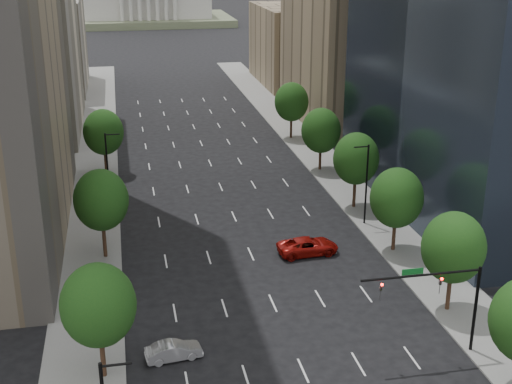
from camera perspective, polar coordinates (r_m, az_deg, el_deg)
sidewalk_left at (r=76.84m, az=-13.31°, el=-2.76°), size 6.00×200.00×0.15m
sidewalk_right at (r=81.39m, az=9.01°, el=-1.14°), size 6.00×200.00×0.15m
midrise_cream_left at (r=115.37m, az=-18.36°, el=13.30°), size 14.00×30.00×35.00m
filler_left at (r=148.98m, az=-16.64°, el=11.49°), size 14.00×26.00×18.00m
parking_tan_right at (r=117.73m, az=7.14°, el=13.02°), size 14.00×30.00×30.00m
filler_right at (r=150.08m, az=3.05°, el=11.95°), size 14.00×26.00×16.00m
tree_right_1 at (r=58.44m, az=15.88°, el=-4.40°), size 5.20×5.20×8.75m
tree_right_2 at (r=68.51m, az=11.46°, el=-0.48°), size 5.20×5.20×8.61m
tree_right_3 at (r=78.99m, az=8.21°, el=2.72°), size 5.20×5.20×8.89m
tree_right_4 at (r=91.89m, az=5.35°, el=5.03°), size 5.20×5.20×8.46m
tree_right_5 at (r=106.80m, az=2.93°, el=7.39°), size 5.20×5.20×8.75m
tree_left_0 at (r=49.04m, az=-12.81°, el=-9.05°), size 5.20×5.20×8.75m
tree_left_1 at (r=67.19m, az=-12.58°, el=-0.65°), size 5.20×5.20×8.97m
tree_left_2 at (r=92.09m, az=-12.40°, el=4.82°), size 5.20×5.20×8.68m
streetlight_rn at (r=74.68m, az=9.01°, el=0.80°), size 1.70×0.20×9.00m
streetlight_ln at (r=79.83m, az=-12.02°, el=1.87°), size 1.70×0.20×9.00m
traffic_signal at (r=52.43m, az=15.32°, el=-7.98°), size 9.12×0.40×7.38m
foothills at (r=615.79m, az=-7.07°, el=13.72°), size 720.00×413.00×263.00m
car_silver at (r=52.75m, az=-6.76°, el=-12.80°), size 4.35×2.01×1.38m
car_red_far at (r=68.48m, az=4.27°, el=-4.44°), size 6.20×3.20×1.67m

